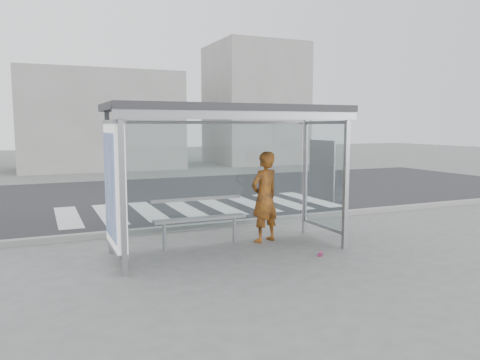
# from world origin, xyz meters

# --- Properties ---
(ground) EXTENTS (80.00, 80.00, 0.00)m
(ground) POSITION_xyz_m (0.00, 0.00, 0.00)
(ground) COLOR #5F5E5C
(ground) RESTS_ON ground
(road) EXTENTS (30.00, 10.00, 0.01)m
(road) POSITION_xyz_m (0.00, 7.00, 0.00)
(road) COLOR black
(road) RESTS_ON ground
(curb) EXTENTS (30.00, 0.18, 0.12)m
(curb) POSITION_xyz_m (0.00, 1.95, 0.06)
(curb) COLOR gray
(curb) RESTS_ON ground
(crosswalk) EXTENTS (7.55, 3.00, 0.00)m
(crosswalk) POSITION_xyz_m (1.00, 4.50, 0.00)
(crosswalk) COLOR silver
(crosswalk) RESTS_ON ground
(bus_shelter) EXTENTS (4.25, 1.65, 2.62)m
(bus_shelter) POSITION_xyz_m (-0.37, 0.06, 1.98)
(bus_shelter) COLOR gray
(bus_shelter) RESTS_ON ground
(building_center) EXTENTS (8.00, 5.00, 5.00)m
(building_center) POSITION_xyz_m (0.00, 18.00, 2.50)
(building_center) COLOR gray
(building_center) RESTS_ON ground
(building_right) EXTENTS (5.00, 5.00, 7.00)m
(building_right) POSITION_xyz_m (9.00, 18.00, 3.50)
(building_right) COLOR gray
(building_right) RESTS_ON ground
(person) EXTENTS (0.75, 0.61, 1.77)m
(person) POSITION_xyz_m (0.88, 0.37, 0.88)
(person) COLOR orange
(person) RESTS_ON ground
(bench) EXTENTS (1.77, 0.32, 0.91)m
(bench) POSITION_xyz_m (-0.40, 0.50, 0.54)
(bench) COLOR gray
(bench) RESTS_ON ground
(soda_can) EXTENTS (0.14, 0.14, 0.07)m
(soda_can) POSITION_xyz_m (1.33, -0.94, 0.04)
(soda_can) COLOR #CC3C79
(soda_can) RESTS_ON ground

